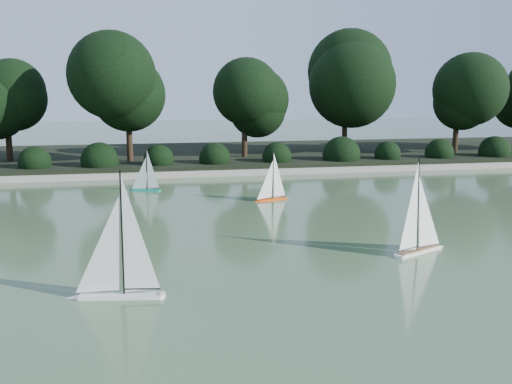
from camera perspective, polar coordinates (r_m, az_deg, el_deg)
ground at (r=9.39m, az=4.84°, el=-6.63°), size 80.00×80.00×0.00m
pond_coping at (r=18.00m, az=-2.97°, el=1.93°), size 40.00×0.35×0.18m
far_bank at (r=21.93m, az=-4.45°, el=3.60°), size 40.00×8.00×0.30m
tree_line at (r=20.41m, az=-0.54°, el=10.13°), size 26.31×3.93×4.39m
shrub_hedge at (r=18.84m, az=-3.37°, el=3.41°), size 29.10×1.10×1.10m
sailboat_white_a at (r=7.82m, az=-14.22°, el=-8.27°), size 1.33×0.40×1.81m
sailboat_white_b at (r=10.06m, az=16.36°, el=-4.29°), size 1.20×0.69×1.72m
sailboat_orange at (r=14.01m, az=1.36°, el=-0.03°), size 0.94×0.42×1.30m
sailboat_teal at (r=15.64m, az=-11.17°, el=0.83°), size 0.88×0.40×1.22m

